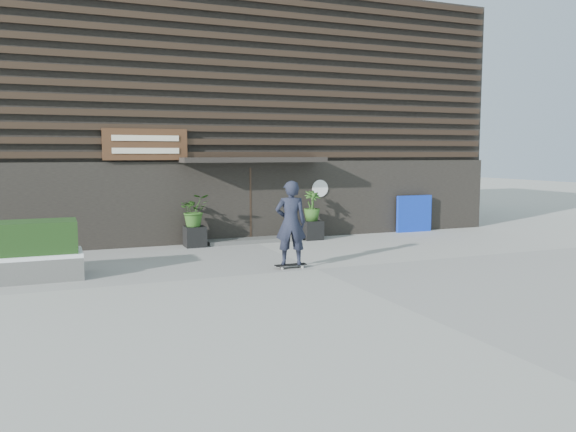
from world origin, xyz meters
name	(u,v)px	position (x,y,z in m)	size (l,w,h in m)	color
ground	(316,269)	(0.00, 0.00, 0.00)	(80.00, 80.00, 0.00)	#9F9D97
entrance_step	(254,240)	(0.00, 4.60, 0.06)	(3.00, 0.80, 0.12)	#4B4B49
planter_pot_left	(195,237)	(-1.90, 4.40, 0.30)	(0.60, 0.60, 0.60)	black
bamboo_left	(194,210)	(-1.90, 4.40, 1.08)	(0.86, 0.75, 0.96)	#2D591E
planter_pot_right	(312,230)	(1.90, 4.40, 0.30)	(0.60, 0.60, 0.60)	black
bamboo_right	(312,206)	(1.90, 4.40, 1.08)	(0.54, 0.54, 0.96)	#2D591E
blue_tarp	(414,214)	(5.98, 4.70, 0.64)	(1.36, 0.12, 1.28)	#0D2BAE
building	(208,121)	(0.00, 9.96, 3.99)	(18.00, 11.00, 8.00)	black
skateboarder	(291,223)	(-0.52, 0.33, 1.10)	(0.84, 0.68, 2.11)	black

